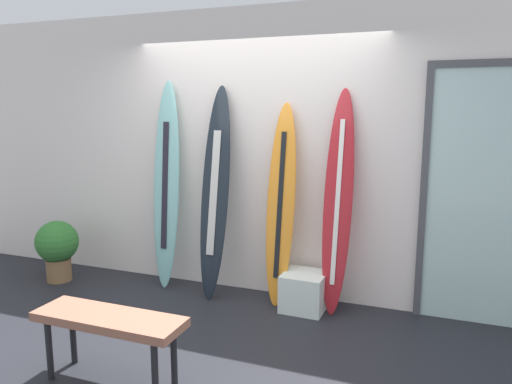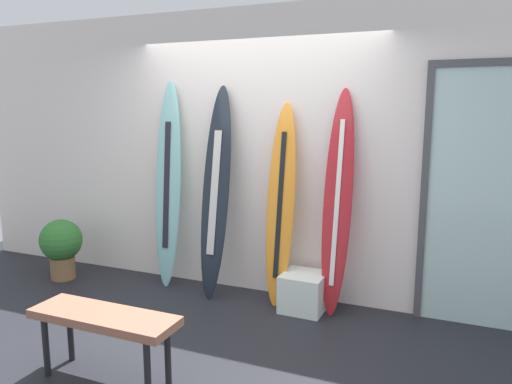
{
  "view_description": "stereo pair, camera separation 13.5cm",
  "coord_description": "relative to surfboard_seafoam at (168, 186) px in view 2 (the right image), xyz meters",
  "views": [
    {
      "loc": [
        1.71,
        -3.25,
        1.86
      ],
      "look_at": [
        0.1,
        0.95,
        1.07
      ],
      "focal_mm": 34.17,
      "sensor_mm": 36.0,
      "label": 1
    },
    {
      "loc": [
        1.84,
        -3.2,
        1.86
      ],
      "look_at": [
        0.1,
        0.95,
        1.07
      ],
      "focal_mm": 34.17,
      "sensor_mm": 36.0,
      "label": 2
    }
  ],
  "objects": [
    {
      "name": "bench",
      "position": [
        0.61,
        -1.76,
        -0.62
      ],
      "size": [
        1.06,
        0.33,
        0.49
      ],
      "color": "#915C47",
      "rests_on": "ground"
    },
    {
      "name": "surfboard_seafoam",
      "position": [
        0.0,
        0.0,
        0.0
      ],
      "size": [
        0.3,
        0.3,
        2.12
      ],
      "color": "#7FBFBB",
      "rests_on": "ground"
    },
    {
      "name": "surfboard_crimson",
      "position": [
        1.77,
        -0.01,
        -0.05
      ],
      "size": [
        0.28,
        0.36,
        2.03
      ],
      "color": "#B01F27",
      "rests_on": "ground"
    },
    {
      "name": "surfboard_charcoal",
      "position": [
        0.58,
        -0.06,
        -0.03
      ],
      "size": [
        0.29,
        0.44,
        2.07
      ],
      "color": "black",
      "rests_on": "ground"
    },
    {
      "name": "wall_back",
      "position": [
        0.91,
        0.28,
        0.35
      ],
      "size": [
        7.2,
        0.2,
        2.8
      ],
      "primitive_type": "cube",
      "color": "silver",
      "rests_on": "ground"
    },
    {
      "name": "glass_door",
      "position": [
        3.06,
        0.16,
        0.1
      ],
      "size": [
        1.2,
        0.06,
        2.24
      ],
      "color": "silver",
      "rests_on": "ground"
    },
    {
      "name": "potted_plant",
      "position": [
        -1.18,
        -0.32,
        -0.66
      ],
      "size": [
        0.45,
        0.45,
        0.66
      ],
      "color": "brown",
      "rests_on": "ground"
    },
    {
      "name": "ground",
      "position": [
        0.91,
        -1.02,
        -1.07
      ],
      "size": [
        8.0,
        8.0,
        0.04
      ],
      "primitive_type": "cube",
      "color": "black"
    },
    {
      "name": "surfboard_sunset",
      "position": [
        1.24,
        -0.01,
        -0.11
      ],
      "size": [
        0.29,
        0.34,
        1.9
      ],
      "color": "orange",
      "rests_on": "ground"
    },
    {
      "name": "display_block_left",
      "position": [
        1.51,
        -0.11,
        -0.88
      ],
      "size": [
        0.4,
        0.4,
        0.35
      ],
      "color": "white",
      "rests_on": "ground"
    }
  ]
}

